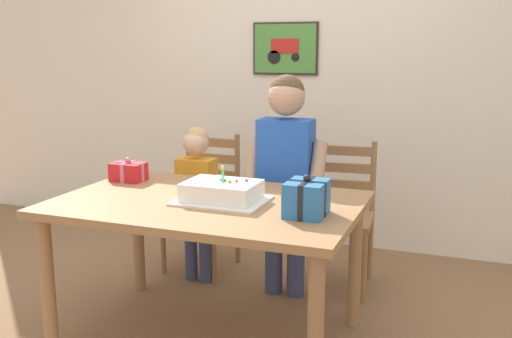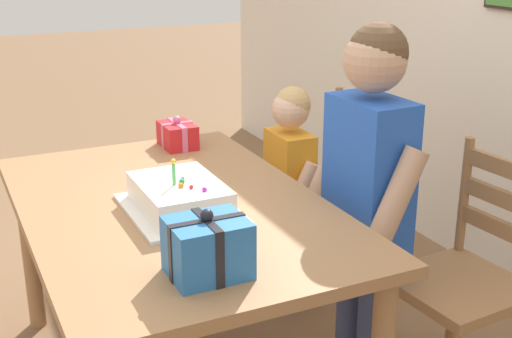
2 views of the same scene
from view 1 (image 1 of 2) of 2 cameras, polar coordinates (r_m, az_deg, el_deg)
The scene contains 10 objects.
ground_plane at distance 3.21m, azimuth -4.55°, elevation -16.06°, with size 20.00×20.00×0.00m, color #846042.
back_wall at distance 4.48m, azimuth 4.82°, elevation 9.24°, with size 6.40×0.11×2.60m.
dining_table at distance 2.96m, azimuth -4.75°, elevation -4.76°, with size 1.52×0.99×0.75m.
birthday_cake at distance 2.89m, azimuth -3.40°, elevation -2.32°, with size 0.44×0.34×0.19m.
gift_box_red_large at distance 3.42m, azimuth -12.38°, elevation -0.26°, with size 0.19×0.14×0.14m.
gift_box_beside_cake at distance 2.66m, azimuth 4.98°, elevation -2.88°, with size 0.18×0.22×0.20m.
chair_left at distance 4.02m, azimuth -5.16°, elevation -3.12°, with size 0.43×0.43×0.92m.
chair_right at distance 3.71m, azimuth 8.13°, elevation -4.44°, with size 0.45×0.45×0.92m.
child_older at distance 3.46m, azimuth 2.92°, elevation 0.48°, with size 0.49×0.28×1.35m.
child_younger at distance 3.72m, azimuth -5.82°, elevation -1.99°, with size 0.37×0.21×1.01m.
Camera 1 is at (1.23, -2.56, 1.50)m, focal length 40.86 mm.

